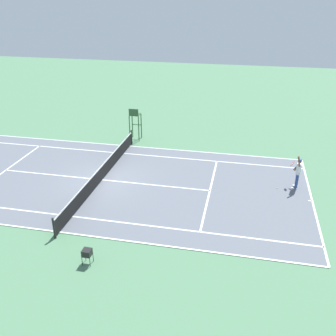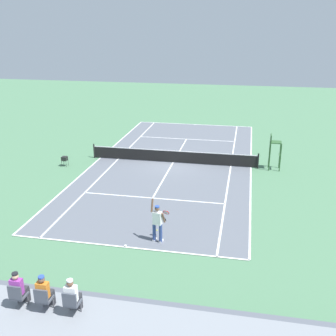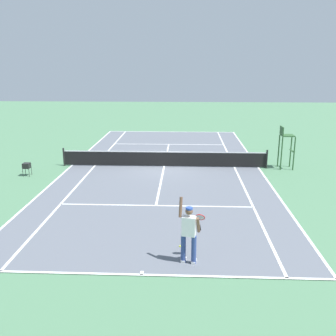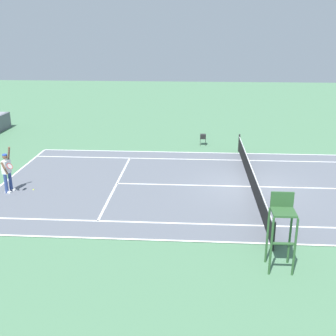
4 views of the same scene
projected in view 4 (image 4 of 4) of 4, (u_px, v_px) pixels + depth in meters
The scene contains 7 objects.
ground_plane at pixel (251, 187), 19.71m from camera, with size 80.00×80.00×0.00m, color #4C7A56.
court at pixel (251, 187), 19.71m from camera, with size 11.08×23.88×0.03m.
net at pixel (251, 177), 19.54m from camera, with size 11.98×0.10×1.07m.
tennis_player at pixel (7, 172), 18.80m from camera, with size 0.82×0.61×2.08m.
tennis_ball at pixel (33, 190), 19.30m from camera, with size 0.07×0.07×0.07m, color #D1E533.
umpire_chair at pixel (282, 222), 12.64m from camera, with size 0.77×0.77×2.44m.
ball_hopper at pixel (203, 136), 26.55m from camera, with size 0.36×0.36×0.70m.
Camera 4 is at (-18.59, 2.72, 7.18)m, focal length 44.56 mm.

